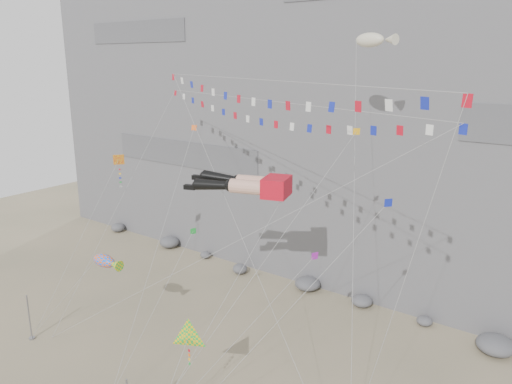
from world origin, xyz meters
TOP-DOWN VIEW (x-y plane):
  - ground at (0.00, 0.00)m, footprint 120.00×120.00m
  - cliff at (0.00, 32.00)m, footprint 80.00×28.00m
  - talus_boulders at (0.00, 17.00)m, footprint 60.00×3.00m
  - anchor_pole_left at (-13.94, -4.88)m, footprint 0.12×0.12m
  - legs_kite at (1.57, 4.93)m, footprint 8.32×15.10m
  - flag_banner_upper at (1.80, 7.19)m, footprint 30.92×16.66m
  - flag_banner_lower at (4.30, 2.84)m, footprint 28.45×12.28m
  - harlequin_kite at (-12.49, 4.23)m, footprint 2.85×9.95m
  - fish_windsock at (-8.94, -0.71)m, footprint 8.09×3.44m
  - delta_kite at (3.00, -3.37)m, footprint 2.52×4.93m
  - blimp_windsock at (8.03, 10.84)m, footprint 7.77×13.59m
  - small_kite_a at (-5.56, 6.57)m, footprint 4.95×14.59m
  - small_kite_b at (7.45, 4.65)m, footprint 5.79×11.38m
  - small_kite_c at (-2.70, 3.15)m, footprint 1.91×11.21m
  - small_kite_d at (8.83, 6.84)m, footprint 7.86×13.94m
  - small_kite_e at (13.17, 2.37)m, footprint 10.43×8.17m

SIDE VIEW (x-z plane):
  - ground at x=0.00m, z-range 0.00..0.00m
  - talus_boulders at x=0.00m, z-range 0.00..1.20m
  - anchor_pole_left at x=-13.94m, z-range 0.00..4.04m
  - delta_kite at x=3.00m, z-range 1.76..9.16m
  - fish_windsock at x=-8.94m, z-range 2.08..11.75m
  - small_kite_b at x=7.45m, z-range 1.78..16.97m
  - small_kite_c at x=-2.70m, z-range 2.23..16.60m
  - legs_kite at x=1.57m, z-range 4.10..23.43m
  - harlequin_kite at x=-12.49m, z-range 5.72..22.42m
  - small_kite_e at x=13.17m, z-range 4.87..24.22m
  - small_kite_a at x=-5.56m, z-range 5.40..28.01m
  - small_kite_d at x=8.83m, z-range 5.74..29.33m
  - flag_banner_upper at x=1.80m, z-range 6.34..33.23m
  - flag_banner_lower at x=4.30m, z-range 9.42..33.61m
  - blimp_windsock at x=8.03m, z-range 10.23..37.91m
  - cliff at x=0.00m, z-range 0.00..50.00m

